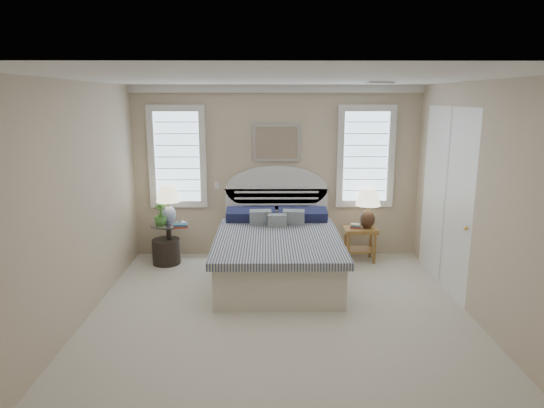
% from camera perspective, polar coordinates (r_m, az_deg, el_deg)
% --- Properties ---
extents(floor, '(4.50, 5.00, 0.01)m').
position_cam_1_polar(floor, '(5.68, 0.98, -13.80)').
color(floor, beige).
rests_on(floor, ground).
extents(ceiling, '(4.50, 5.00, 0.01)m').
position_cam_1_polar(ceiling, '(5.10, 1.09, 14.54)').
color(ceiling, white).
rests_on(ceiling, wall_back).
extents(wall_back, '(4.50, 0.02, 2.70)m').
position_cam_1_polar(wall_back, '(7.68, 0.52, 3.75)').
color(wall_back, '#BFAC8F').
rests_on(wall_back, floor).
extents(wall_left, '(0.02, 5.00, 2.70)m').
position_cam_1_polar(wall_left, '(5.63, -22.50, -0.43)').
color(wall_left, '#BFAC8F').
rests_on(wall_left, floor).
extents(wall_right, '(0.02, 5.00, 2.70)m').
position_cam_1_polar(wall_right, '(5.75, 24.07, -0.33)').
color(wall_right, '#BFAC8F').
rests_on(wall_right, floor).
extents(crown_molding, '(4.50, 0.08, 0.12)m').
position_cam_1_polar(crown_molding, '(7.56, 0.55, 13.42)').
color(crown_molding, silver).
rests_on(crown_molding, wall_back).
extents(hvac_vent, '(0.30, 0.20, 0.02)m').
position_cam_1_polar(hvac_vent, '(6.05, 12.65, 13.74)').
color(hvac_vent, '#B2B2B2').
rests_on(hvac_vent, ceiling).
extents(switch_plate, '(0.08, 0.01, 0.12)m').
position_cam_1_polar(switch_plate, '(7.74, -6.53, 2.24)').
color(switch_plate, silver).
rests_on(switch_plate, wall_back).
extents(window_left, '(0.90, 0.06, 1.60)m').
position_cam_1_polar(window_left, '(7.76, -11.05, 5.47)').
color(window_left, '#ADC7DC').
rests_on(window_left, wall_back).
extents(window_right, '(0.90, 0.06, 1.60)m').
position_cam_1_polar(window_right, '(7.78, 10.94, 5.50)').
color(window_right, '#ADC7DC').
rests_on(window_right, wall_back).
extents(painting, '(0.74, 0.04, 0.58)m').
position_cam_1_polar(painting, '(7.59, 0.53, 7.22)').
color(painting, silver).
rests_on(painting, wall_back).
extents(closet_door, '(0.02, 1.80, 2.40)m').
position_cam_1_polar(closet_door, '(6.85, 19.72, 0.67)').
color(closet_door, white).
rests_on(closet_door, floor).
extents(bed, '(1.72, 2.28, 1.47)m').
position_cam_1_polar(bed, '(6.89, 0.67, -5.53)').
color(bed, silver).
rests_on(bed, floor).
extents(side_table_left, '(0.56, 0.56, 0.63)m').
position_cam_1_polar(side_table_left, '(7.60, -11.99, -4.07)').
color(side_table_left, black).
rests_on(side_table_left, floor).
extents(nightstand_right, '(0.50, 0.40, 0.53)m').
position_cam_1_polar(nightstand_right, '(7.69, 10.31, -3.82)').
color(nightstand_right, olive).
rests_on(nightstand_right, floor).
extents(floor_pot, '(0.43, 0.43, 0.39)m').
position_cam_1_polar(floor_pot, '(7.66, -12.33, -5.47)').
color(floor_pot, black).
rests_on(floor_pot, floor).
extents(lamp_left, '(0.46, 0.46, 0.59)m').
position_cam_1_polar(lamp_left, '(7.48, -12.12, 0.41)').
color(lamp_left, silver).
rests_on(lamp_left, side_table_left).
extents(lamp_right, '(0.50, 0.50, 0.62)m').
position_cam_1_polar(lamp_right, '(7.58, 11.23, 0.00)').
color(lamp_right, black).
rests_on(lamp_right, nightstand_right).
extents(potted_plant, '(0.23, 0.23, 0.35)m').
position_cam_1_polar(potted_plant, '(7.42, -12.99, -1.18)').
color(potted_plant, '#427C31').
rests_on(potted_plant, side_table_left).
extents(books_left, '(0.23, 0.18, 0.06)m').
position_cam_1_polar(books_left, '(7.28, -10.72, -2.53)').
color(books_left, '#9B3326').
rests_on(books_left, side_table_left).
extents(books_right, '(0.19, 0.15, 0.07)m').
position_cam_1_polar(books_right, '(7.61, 9.82, -2.58)').
color(books_right, '#9B3326').
rests_on(books_right, nightstand_right).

